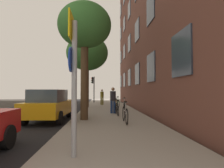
% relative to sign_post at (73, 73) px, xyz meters
% --- Properties ---
extents(ground_plane, '(41.80, 41.80, 0.00)m').
position_rel_sign_post_xyz_m(ground_plane, '(-2.30, 11.29, -1.96)').
color(ground_plane, '#332D28').
extents(road_asphalt, '(7.00, 38.00, 0.01)m').
position_rel_sign_post_xyz_m(road_asphalt, '(-4.40, 11.29, -1.95)').
color(road_asphalt, black).
rests_on(road_asphalt, ground).
extents(sidewalk, '(4.20, 38.00, 0.12)m').
position_rel_sign_post_xyz_m(sidewalk, '(1.20, 11.29, -1.90)').
color(sidewalk, gray).
rests_on(sidewalk, ground).
extents(sign_post, '(0.15, 0.60, 3.20)m').
position_rel_sign_post_xyz_m(sign_post, '(0.00, 0.00, 0.00)').
color(sign_post, gray).
rests_on(sign_post, sidewalk).
extents(traffic_light, '(0.43, 0.24, 3.23)m').
position_rel_sign_post_xyz_m(traffic_light, '(-0.34, 19.68, 0.38)').
color(traffic_light, black).
rests_on(traffic_light, sidewalk).
extents(tree_near, '(2.72, 2.72, 5.96)m').
position_rel_sign_post_xyz_m(tree_near, '(-0.22, 5.43, 2.87)').
color(tree_near, '#4C3823').
rests_on(tree_near, sidewalk).
extents(tree_far, '(3.69, 3.69, 6.40)m').
position_rel_sign_post_xyz_m(tree_far, '(-0.60, 12.69, 2.96)').
color(tree_far, '#4C3823').
rests_on(tree_far, sidewalk).
extents(bicycle_0, '(0.42, 1.74, 0.99)m').
position_rel_sign_post_xyz_m(bicycle_0, '(1.72, 4.34, -1.45)').
color(bicycle_0, black).
rests_on(bicycle_0, sidewalk).
extents(bicycle_1, '(0.42, 1.70, 0.91)m').
position_rel_sign_post_xyz_m(bicycle_1, '(1.59, 7.18, -1.49)').
color(bicycle_1, black).
rests_on(bicycle_1, sidewalk).
extents(bicycle_2, '(0.42, 1.63, 0.93)m').
position_rel_sign_post_xyz_m(bicycle_2, '(1.64, 8.97, -1.48)').
color(bicycle_2, black).
rests_on(bicycle_2, sidewalk).
extents(bicycle_3, '(0.47, 1.70, 0.92)m').
position_rel_sign_post_xyz_m(bicycle_3, '(2.54, 11.30, -1.48)').
color(bicycle_3, black).
rests_on(bicycle_3, sidewalk).
extents(bicycle_4, '(0.42, 1.73, 0.95)m').
position_rel_sign_post_xyz_m(bicycle_4, '(2.13, 13.01, -1.47)').
color(bicycle_4, black).
rests_on(bicycle_4, sidewalk).
extents(pedestrian_0, '(0.51, 0.51, 1.67)m').
position_rel_sign_post_xyz_m(pedestrian_0, '(1.41, 8.09, -0.88)').
color(pedestrian_0, navy).
rests_on(pedestrian_0, sidewalk).
extents(pedestrian_1, '(0.47, 0.47, 1.60)m').
position_rel_sign_post_xyz_m(pedestrian_1, '(0.74, 15.70, -0.92)').
color(pedestrian_1, olive).
rests_on(pedestrian_1, sidewalk).
extents(car_1, '(1.89, 4.09, 1.62)m').
position_rel_sign_post_xyz_m(car_1, '(-2.05, 5.86, -1.12)').
color(car_1, orange).
rests_on(car_1, road_asphalt).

